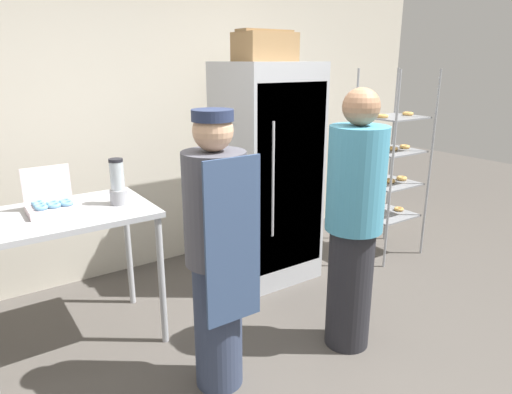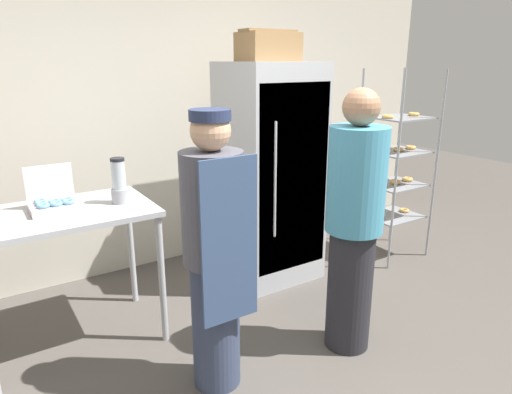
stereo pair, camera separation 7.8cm
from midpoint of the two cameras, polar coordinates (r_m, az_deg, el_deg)
back_wall at (r=4.22m, az=-11.75°, el=11.58°), size 6.40×0.12×2.98m
refrigerator at (r=3.88m, az=2.31°, el=2.91°), size 0.72×0.73×1.83m
baking_rack at (r=4.51m, az=17.62°, el=3.55°), size 0.57×0.48×1.78m
prep_counter at (r=3.13m, az=-22.25°, el=-3.55°), size 1.10×0.71×0.94m
donut_box at (r=3.11m, az=-23.27°, el=-0.74°), size 0.29×0.23×0.27m
blender_pitcher at (r=3.11m, az=-16.04°, el=1.67°), size 0.11×0.11×0.30m
cardboard_storage_box at (r=3.69m, az=2.17°, el=18.32°), size 0.45×0.31×0.23m
person_baker at (r=2.52m, az=-4.34°, el=-6.84°), size 0.34×0.36×1.61m
person_customer at (r=2.92m, az=12.88°, el=-3.26°), size 0.36×0.36×1.70m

